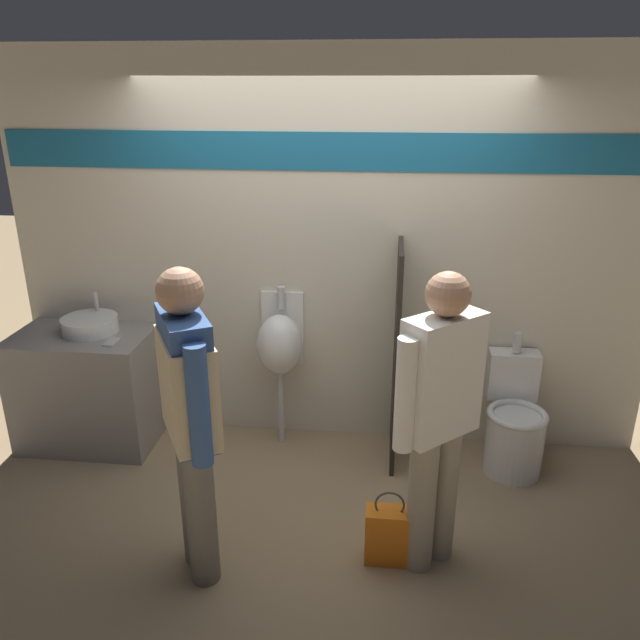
{
  "coord_description": "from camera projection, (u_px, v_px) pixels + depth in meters",
  "views": [
    {
      "loc": [
        0.4,
        -3.5,
        2.46
      ],
      "look_at": [
        0.0,
        0.17,
        1.05
      ],
      "focal_mm": 35.0,
      "sensor_mm": 36.0,
      "label": 1
    }
  ],
  "objects": [
    {
      "name": "divider_near_counter",
      "position": [
        396.0,
        357.0,
        4.13
      ],
      "size": [
        0.03,
        0.52,
        1.51
      ],
      "color": "#28231E",
      "rests_on": "ground_plane"
    },
    {
      "name": "urinal_near_counter",
      "position": [
        280.0,
        344.0,
        4.32
      ],
      "size": [
        0.31,
        0.32,
        1.15
      ],
      "color": "silver",
      "rests_on": "ground_plane"
    },
    {
      "name": "person_with_lanyard",
      "position": [
        439.0,
        413.0,
        3.12
      ],
      "size": [
        0.46,
        0.42,
        1.65
      ],
      "rotation": [
        0.0,
        0.0,
        0.72
      ],
      "color": "gray",
      "rests_on": "ground_plane"
    },
    {
      "name": "shopping_bag",
      "position": [
        388.0,
        534.0,
        3.38
      ],
      "size": [
        0.25,
        0.14,
        0.44
      ],
      "color": "orange",
      "rests_on": "ground_plane"
    },
    {
      "name": "display_wall",
      "position": [
        327.0,
        255.0,
        4.24
      ],
      "size": [
        4.39,
        0.07,
        2.7
      ],
      "color": "beige",
      "rests_on": "ground_plane"
    },
    {
      "name": "toilet",
      "position": [
        514.0,
        426.0,
        4.16
      ],
      "size": [
        0.39,
        0.56,
        0.9
      ],
      "color": "white",
      "rests_on": "ground_plane"
    },
    {
      "name": "cell_phone",
      "position": [
        112.0,
        342.0,
        4.16
      ],
      "size": [
        0.07,
        0.14,
        0.01
      ],
      "color": "#B7B7BC",
      "rests_on": "sink_counter"
    },
    {
      "name": "person_in_vest",
      "position": [
        190.0,
        407.0,
        3.03
      ],
      "size": [
        0.4,
        0.53,
        1.69
      ],
      "rotation": [
        0.0,
        0.0,
        2.08
      ],
      "color": "#666056",
      "rests_on": "ground_plane"
    },
    {
      "name": "sink_basin",
      "position": [
        90.0,
        324.0,
        4.33
      ],
      "size": [
        0.38,
        0.38,
        0.25
      ],
      "color": "white",
      "rests_on": "sink_counter"
    },
    {
      "name": "sink_counter",
      "position": [
        88.0,
        388.0,
        4.45
      ],
      "size": [
        0.94,
        0.59,
        0.83
      ],
      "color": "gray",
      "rests_on": "ground_plane"
    },
    {
      "name": "ground_plane",
      "position": [
        317.0,
        476.0,
        4.17
      ],
      "size": [
        16.0,
        16.0,
        0.0
      ],
      "primitive_type": "plane",
      "color": "#997F5B"
    }
  ]
}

